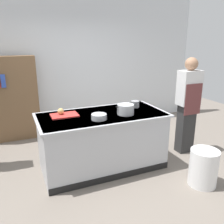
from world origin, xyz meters
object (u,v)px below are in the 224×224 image
object	(u,v)px
onion	(61,111)
person_chef	(188,104)
stock_pot	(126,109)
trash_bin	(203,168)
mixing_bowl	(99,117)
sauce_pan	(135,104)
bookshelf	(9,99)

from	to	relation	value
onion	person_chef	world-z (taller)	person_chef
stock_pot	trash_bin	size ratio (longest dim) A/B	0.61
onion	mixing_bowl	xyz separation A→B (m)	(0.47, -0.40, -0.03)
onion	stock_pot	distance (m)	0.99
sauce_pan	trash_bin	world-z (taller)	sauce_pan
sauce_pan	bookshelf	bearing A→B (deg)	139.91
sauce_pan	person_chef	size ratio (longest dim) A/B	0.12
mixing_bowl	person_chef	bearing A→B (deg)	4.91
person_chef	bookshelf	size ratio (longest dim) A/B	1.01
mixing_bowl	trash_bin	size ratio (longest dim) A/B	0.42
person_chef	bookshelf	bearing A→B (deg)	40.47
onion	trash_bin	bearing A→B (deg)	-35.34
stock_pot	sauce_pan	distance (m)	0.43
stock_pot	sauce_pan	bearing A→B (deg)	42.23
onion	mixing_bowl	distance (m)	0.62
trash_bin	mixing_bowl	bearing A→B (deg)	146.82
trash_bin	bookshelf	size ratio (longest dim) A/B	0.31
person_chef	onion	bearing A→B (deg)	66.60
trash_bin	person_chef	distance (m)	1.26
person_chef	trash_bin	bearing A→B (deg)	137.49
stock_pot	sauce_pan	world-z (taller)	stock_pot
sauce_pan	person_chef	bearing A→B (deg)	-12.80
sauce_pan	person_chef	world-z (taller)	person_chef
sauce_pan	stock_pot	bearing A→B (deg)	-137.77
sauce_pan	onion	bearing A→B (deg)	178.27
trash_bin	stock_pot	bearing A→B (deg)	131.59
stock_pot	person_chef	world-z (taller)	person_chef
onion	bookshelf	size ratio (longest dim) A/B	0.06
onion	stock_pot	size ratio (longest dim) A/B	0.29
stock_pot	person_chef	size ratio (longest dim) A/B	0.19
trash_bin	person_chef	size ratio (longest dim) A/B	0.31
onion	trash_bin	world-z (taller)	onion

